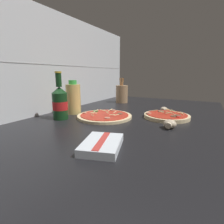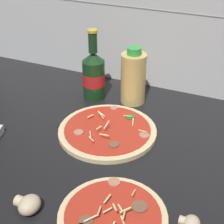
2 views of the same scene
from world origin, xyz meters
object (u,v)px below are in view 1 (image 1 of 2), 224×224
at_px(mushroom_left, 170,124).
at_px(mushroom_right, 164,109).
at_px(pizza_near, 167,116).
at_px(pizza_far, 105,116).
at_px(oil_bottle, 73,98).
at_px(dish_towel, 102,144).
at_px(utensil_crock, 122,94).
at_px(beer_bottle, 60,102).

height_order(mushroom_left, mushroom_right, mushroom_left).
height_order(pizza_near, mushroom_right, pizza_near).
xyz_separation_m(pizza_far, oil_bottle, (-0.00, 0.21, 0.08)).
xyz_separation_m(mushroom_right, dish_towel, (-0.63, 0.05, -0.00)).
height_order(oil_bottle, mushroom_right, oil_bottle).
distance_m(oil_bottle, mushroom_left, 0.55).
bearing_deg(utensil_crock, pizza_near, -128.98).
bearing_deg(mushroom_right, utensil_crock, 63.19).
distance_m(mushroom_right, utensil_crock, 0.42).
relative_size(pizza_far, dish_towel, 1.54).
distance_m(beer_bottle, mushroom_right, 0.60).
height_order(beer_bottle, mushroom_right, beer_bottle).
distance_m(mushroom_left, mushroom_right, 0.34).
xyz_separation_m(mushroom_left, mushroom_right, (0.33, 0.10, -0.00)).
height_order(pizza_near, utensil_crock, utensil_crock).
height_order(oil_bottle, mushroom_left, oil_bottle).
bearing_deg(pizza_near, mushroom_right, 17.43).
distance_m(beer_bottle, mushroom_left, 0.53).
relative_size(beer_bottle, oil_bottle, 1.25).
height_order(pizza_near, mushroom_left, pizza_near).
relative_size(pizza_near, mushroom_right, 5.31).
relative_size(pizza_near, pizza_far, 0.81).
relative_size(mushroom_right, utensil_crock, 0.22).
bearing_deg(dish_towel, oil_bottle, 49.98).
bearing_deg(dish_towel, pizza_near, -11.20).
height_order(pizza_far, oil_bottle, oil_bottle).
relative_size(oil_bottle, utensil_crock, 0.97).
bearing_deg(mushroom_left, beer_bottle, 100.99).
bearing_deg(utensil_crock, dish_towel, -158.39).
bearing_deg(oil_bottle, beer_bottle, -168.68).
height_order(pizza_near, oil_bottle, oil_bottle).
xyz_separation_m(beer_bottle, oil_bottle, (0.13, 0.03, 0.00)).
bearing_deg(pizza_far, dish_towel, -150.13).
relative_size(pizza_near, oil_bottle, 1.21).
bearing_deg(pizza_near, utensil_crock, 51.02).
distance_m(beer_bottle, dish_towel, 0.43).
relative_size(pizza_near, beer_bottle, 0.97).
bearing_deg(pizza_near, mushroom_left, -164.77).
relative_size(pizza_near, mushroom_left, 4.03).
height_order(mushroom_right, dish_towel, mushroom_right).
relative_size(beer_bottle, mushroom_left, 4.14).
height_order(pizza_near, beer_bottle, beer_bottle).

